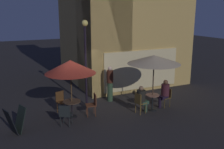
{
  "coord_description": "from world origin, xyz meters",
  "views": [
    {
      "loc": [
        -3.51,
        -10.49,
        4.38
      ],
      "look_at": [
        0.98,
        -1.04,
        1.77
      ],
      "focal_mm": 41.6,
      "sensor_mm": 36.0,
      "label": 1
    }
  ],
  "objects_px": {
    "cafe_table_1": "(152,100)",
    "cafe_chair_1": "(93,103)",
    "street_lamp_near_corner": "(85,51)",
    "patron_seated_1": "(164,92)",
    "patio_umbrella_0": "(70,67)",
    "patio_umbrella_1": "(154,60)",
    "patron_seated_0": "(142,98)",
    "cafe_chair_3": "(139,101)",
    "cafe_table_0": "(72,105)",
    "cafe_chair_0": "(65,113)",
    "cafe_chair_4": "(166,96)",
    "patron_standing_2": "(110,84)",
    "menu_sandwich_board": "(15,121)",
    "cafe_chair_2": "(61,100)"
  },
  "relations": [
    {
      "from": "menu_sandwich_board",
      "to": "patron_seated_1",
      "type": "relative_size",
      "value": 0.75
    },
    {
      "from": "patio_umbrella_0",
      "to": "patron_seated_1",
      "type": "distance_m",
      "value": 4.49
    },
    {
      "from": "patio_umbrella_1",
      "to": "patio_umbrella_0",
      "type": "bearing_deg",
      "value": 168.14
    },
    {
      "from": "cafe_chair_3",
      "to": "cafe_chair_2",
      "type": "bearing_deg",
      "value": 141.22
    },
    {
      "from": "cafe_table_0",
      "to": "street_lamp_near_corner",
      "type": "bearing_deg",
      "value": 45.62
    },
    {
      "from": "cafe_chair_2",
      "to": "patron_standing_2",
      "type": "height_order",
      "value": "patron_standing_2"
    },
    {
      "from": "cafe_chair_0",
      "to": "cafe_chair_2",
      "type": "distance_m",
      "value": 1.52
    },
    {
      "from": "cafe_chair_1",
      "to": "cafe_chair_4",
      "type": "relative_size",
      "value": 1.1
    },
    {
      "from": "cafe_table_1",
      "to": "cafe_chair_1",
      "type": "relative_size",
      "value": 0.76
    },
    {
      "from": "patio_umbrella_0",
      "to": "cafe_chair_4",
      "type": "distance_m",
      "value": 4.68
    },
    {
      "from": "cafe_chair_3",
      "to": "cafe_chair_4",
      "type": "xyz_separation_m",
      "value": [
        1.6,
        0.24,
        -0.05
      ]
    },
    {
      "from": "cafe_table_0",
      "to": "patron_seated_1",
      "type": "relative_size",
      "value": 0.57
    },
    {
      "from": "patio_umbrella_1",
      "to": "patron_standing_2",
      "type": "distance_m",
      "value": 2.67
    },
    {
      "from": "cafe_chair_0",
      "to": "patio_umbrella_1",
      "type": "bearing_deg",
      "value": -56.66
    },
    {
      "from": "cafe_chair_4",
      "to": "patron_seated_1",
      "type": "bearing_deg",
      "value": -0.0
    },
    {
      "from": "street_lamp_near_corner",
      "to": "patron_seated_0",
      "type": "bearing_deg",
      "value": -45.85
    },
    {
      "from": "cafe_chair_3",
      "to": "patron_seated_1",
      "type": "bearing_deg",
      "value": -1.48
    },
    {
      "from": "street_lamp_near_corner",
      "to": "patron_seated_0",
      "type": "relative_size",
      "value": 3.2
    },
    {
      "from": "cafe_table_0",
      "to": "patron_standing_2",
      "type": "height_order",
      "value": "patron_standing_2"
    },
    {
      "from": "patron_seated_0",
      "to": "patio_umbrella_0",
      "type": "bearing_deg",
      "value": 153.47
    },
    {
      "from": "patron_seated_0",
      "to": "patron_standing_2",
      "type": "relative_size",
      "value": 0.71
    },
    {
      "from": "patio_umbrella_0",
      "to": "cafe_chair_1",
      "type": "bearing_deg",
      "value": -10.78
    },
    {
      "from": "cafe_chair_4",
      "to": "cafe_chair_0",
      "type": "bearing_deg",
      "value": -5.79
    },
    {
      "from": "patio_umbrella_1",
      "to": "cafe_chair_4",
      "type": "bearing_deg",
      "value": 6.96
    },
    {
      "from": "cafe_chair_3",
      "to": "cafe_chair_4",
      "type": "distance_m",
      "value": 1.62
    },
    {
      "from": "patron_standing_2",
      "to": "cafe_table_1",
      "type": "bearing_deg",
      "value": -130.61
    },
    {
      "from": "patron_standing_2",
      "to": "cafe_chair_2",
      "type": "bearing_deg",
      "value": 116.14
    },
    {
      "from": "patron_standing_2",
      "to": "street_lamp_near_corner",
      "type": "bearing_deg",
      "value": 112.9
    },
    {
      "from": "patron_standing_2",
      "to": "patio_umbrella_1",
      "type": "bearing_deg",
      "value": -130.61
    },
    {
      "from": "patron_seated_1",
      "to": "cafe_chair_0",
      "type": "bearing_deg",
      "value": -5.96
    },
    {
      "from": "menu_sandwich_board",
      "to": "cafe_chair_1",
      "type": "height_order",
      "value": "menu_sandwich_board"
    },
    {
      "from": "cafe_table_1",
      "to": "patron_seated_1",
      "type": "height_order",
      "value": "patron_seated_1"
    },
    {
      "from": "patio_umbrella_0",
      "to": "patio_umbrella_1",
      "type": "height_order",
      "value": "patio_umbrella_1"
    },
    {
      "from": "street_lamp_near_corner",
      "to": "patio_umbrella_1",
      "type": "xyz_separation_m",
      "value": [
        2.48,
        -1.78,
        -0.3
      ]
    },
    {
      "from": "patio_umbrella_1",
      "to": "patron_seated_1",
      "type": "xyz_separation_m",
      "value": [
        0.71,
        0.09,
        -1.57
      ]
    },
    {
      "from": "cafe_chair_3",
      "to": "patron_seated_1",
      "type": "distance_m",
      "value": 1.5
    },
    {
      "from": "patio_umbrella_1",
      "to": "cafe_chair_2",
      "type": "bearing_deg",
      "value": 158.18
    },
    {
      "from": "menu_sandwich_board",
      "to": "cafe_chair_3",
      "type": "relative_size",
      "value": 1.03
    },
    {
      "from": "cafe_table_0",
      "to": "cafe_chair_0",
      "type": "relative_size",
      "value": 0.84
    },
    {
      "from": "menu_sandwich_board",
      "to": "cafe_chair_2",
      "type": "distance_m",
      "value": 2.4
    },
    {
      "from": "patron_seated_0",
      "to": "cafe_chair_1",
      "type": "bearing_deg",
      "value": 151.08
    },
    {
      "from": "cafe_table_0",
      "to": "cafe_chair_1",
      "type": "xyz_separation_m",
      "value": [
        0.87,
        -0.17,
        0.04
      ]
    },
    {
      "from": "cafe_table_1",
      "to": "patio_umbrella_0",
      "type": "height_order",
      "value": "patio_umbrella_0"
    },
    {
      "from": "street_lamp_near_corner",
      "to": "patio_umbrella_0",
      "type": "distance_m",
      "value": 1.53
    },
    {
      "from": "cafe_chair_1",
      "to": "patron_standing_2",
      "type": "height_order",
      "value": "patron_standing_2"
    },
    {
      "from": "cafe_table_0",
      "to": "cafe_chair_3",
      "type": "relative_size",
      "value": 0.79
    },
    {
      "from": "patio_umbrella_0",
      "to": "patron_standing_2",
      "type": "height_order",
      "value": "patio_umbrella_0"
    },
    {
      "from": "cafe_chair_3",
      "to": "patio_umbrella_0",
      "type": "bearing_deg",
      "value": 152.29
    },
    {
      "from": "cafe_chair_0",
      "to": "patron_seated_0",
      "type": "distance_m",
      "value": 3.36
    },
    {
      "from": "street_lamp_near_corner",
      "to": "patron_seated_1",
      "type": "height_order",
      "value": "street_lamp_near_corner"
    }
  ]
}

